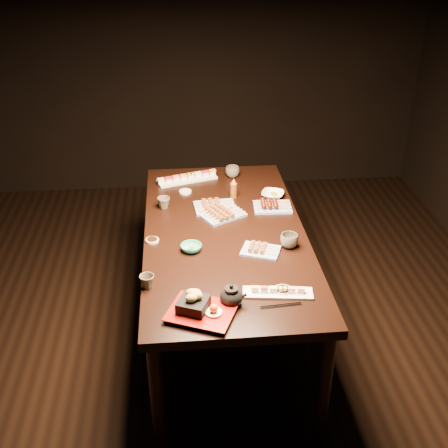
% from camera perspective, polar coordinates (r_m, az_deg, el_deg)
% --- Properties ---
extents(ground, '(5.00, 5.00, 0.00)m').
position_cam_1_polar(ground, '(3.38, 0.08, -14.32)').
color(ground, black).
rests_on(ground, ground).
extents(dining_table, '(1.03, 1.86, 0.75)m').
position_cam_1_polar(dining_table, '(3.36, 0.08, -6.30)').
color(dining_table, black).
rests_on(dining_table, ground).
extents(sushi_platter_near, '(0.34, 0.13, 0.04)m').
position_cam_1_polar(sushi_platter_near, '(2.66, 5.49, -6.74)').
color(sushi_platter_near, white).
rests_on(sushi_platter_near, dining_table).
extents(sushi_platter_far, '(0.41, 0.22, 0.05)m').
position_cam_1_polar(sushi_platter_far, '(3.76, -3.77, 4.78)').
color(sushi_platter_far, white).
rests_on(sushi_platter_far, dining_table).
extents(yakitori_plate_center, '(0.30, 0.27, 0.06)m').
position_cam_1_polar(yakitori_plate_center, '(3.30, -0.17, 1.32)').
color(yakitori_plate_center, '#828EB6').
rests_on(yakitori_plate_center, dining_table).
extents(yakitori_plate_right, '(0.23, 0.20, 0.05)m').
position_cam_1_polar(yakitori_plate_right, '(2.97, 3.75, -2.42)').
color(yakitori_plate_right, '#828EB6').
rests_on(yakitori_plate_right, dining_table).
extents(yakitori_plate_left, '(0.26, 0.20, 0.06)m').
position_cam_1_polar(yakitori_plate_left, '(3.39, -0.93, 2.07)').
color(yakitori_plate_left, '#828EB6').
rests_on(yakitori_plate_left, dining_table).
extents(tsukune_plate, '(0.23, 0.18, 0.06)m').
position_cam_1_polar(tsukune_plate, '(3.40, 4.96, 2.05)').
color(tsukune_plate, '#828EB6').
rests_on(tsukune_plate, dining_table).
extents(edamame_bowl_green, '(0.15, 0.15, 0.04)m').
position_cam_1_polar(edamame_bowl_green, '(2.98, -3.35, -2.42)').
color(edamame_bowl_green, teal).
rests_on(edamame_bowl_green, dining_table).
extents(edamame_bowl_cream, '(0.18, 0.18, 0.03)m').
position_cam_1_polar(edamame_bowl_cream, '(3.54, 4.98, 3.00)').
color(edamame_bowl_cream, beige).
rests_on(edamame_bowl_cream, dining_table).
extents(tempura_tray, '(0.36, 0.33, 0.11)m').
position_cam_1_polar(tempura_tray, '(2.51, -2.31, -8.25)').
color(tempura_tray, black).
rests_on(tempura_tray, dining_table).
extents(teacup_near_left, '(0.09, 0.09, 0.07)m').
position_cam_1_polar(teacup_near_left, '(2.71, -7.83, -5.80)').
color(teacup_near_left, '#4E463B').
rests_on(teacup_near_left, dining_table).
extents(teacup_mid_right, '(0.13, 0.13, 0.08)m').
position_cam_1_polar(teacup_mid_right, '(3.02, 6.64, -1.70)').
color(teacup_mid_right, '#4E463B').
rests_on(teacup_mid_right, dining_table).
extents(teacup_far_left, '(0.09, 0.09, 0.07)m').
position_cam_1_polar(teacup_far_left, '(3.41, -6.14, 2.14)').
color(teacup_far_left, '#4E463B').
rests_on(teacup_far_left, dining_table).
extents(teacup_far_right, '(0.11, 0.11, 0.07)m').
position_cam_1_polar(teacup_far_right, '(3.80, 0.87, 5.32)').
color(teacup_far_right, '#4E463B').
rests_on(teacup_far_right, dining_table).
extents(teapot, '(0.14, 0.14, 0.11)m').
position_cam_1_polar(teapot, '(2.57, 0.75, -7.20)').
color(teapot, black).
rests_on(teapot, dining_table).
extents(condiment_bottle, '(0.05, 0.05, 0.13)m').
position_cam_1_polar(condiment_bottle, '(3.50, 0.98, 3.66)').
color(condiment_bottle, '#63320D').
rests_on(condiment_bottle, dining_table).
extents(sauce_dish_west, '(0.08, 0.08, 0.01)m').
position_cam_1_polar(sauce_dish_west, '(3.08, -7.30, -1.67)').
color(sauce_dish_west, white).
rests_on(sauce_dish_west, dining_table).
extents(sauce_dish_east, '(0.10, 0.10, 0.01)m').
position_cam_1_polar(sauce_dish_east, '(3.58, 4.84, 3.09)').
color(sauce_dish_east, white).
rests_on(sauce_dish_east, dining_table).
extents(sauce_dish_se, '(0.10, 0.10, 0.01)m').
position_cam_1_polar(sauce_dish_se, '(2.69, 6.01, -6.72)').
color(sauce_dish_se, white).
rests_on(sauce_dish_se, dining_table).
extents(sauce_dish_nw, '(0.09, 0.09, 0.01)m').
position_cam_1_polar(sauce_dish_nw, '(3.60, -3.96, 3.30)').
color(sauce_dish_nw, white).
rests_on(sauce_dish_nw, dining_table).
extents(chopsticks_near, '(0.19, 0.12, 0.01)m').
position_cam_1_polar(chopsticks_near, '(2.51, -1.63, -9.68)').
color(chopsticks_near, black).
rests_on(chopsticks_near, dining_table).
extents(chopsticks_se, '(0.19, 0.03, 0.01)m').
position_cam_1_polar(chopsticks_se, '(2.60, 5.80, -8.23)').
color(chopsticks_se, black).
rests_on(chopsticks_se, dining_table).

